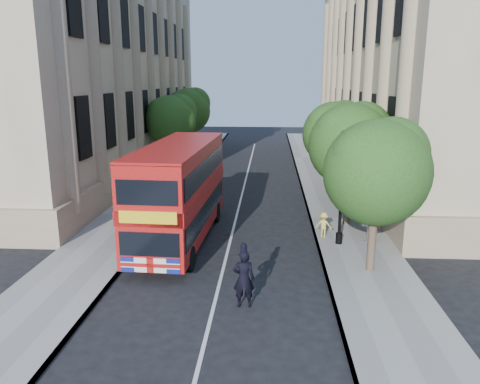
% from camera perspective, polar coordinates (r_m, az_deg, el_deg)
% --- Properties ---
extents(ground, '(120.00, 120.00, 0.00)m').
position_cam_1_polar(ground, '(16.33, -3.15, -13.47)').
color(ground, black).
rests_on(ground, ground).
extents(pavement_right, '(3.50, 80.00, 0.12)m').
position_cam_1_polar(pavement_right, '(25.82, 12.36, -3.28)').
color(pavement_right, gray).
rests_on(pavement_right, ground).
extents(pavement_left, '(3.50, 80.00, 0.12)m').
position_cam_1_polar(pavement_left, '(26.61, -12.96, -2.80)').
color(pavement_left, gray).
rests_on(pavement_left, ground).
extents(building_right, '(12.00, 38.00, 18.00)m').
position_cam_1_polar(building_right, '(40.28, 21.81, 14.94)').
color(building_right, tan).
rests_on(building_right, ground).
extents(building_left, '(12.00, 38.00, 18.00)m').
position_cam_1_polar(building_left, '(41.50, -19.06, 15.10)').
color(building_left, tan).
rests_on(building_left, ground).
extents(tree_right_near, '(4.00, 4.00, 6.08)m').
position_cam_1_polar(tree_right_near, '(18.20, 16.48, 2.99)').
color(tree_right_near, '#473828').
rests_on(tree_right_near, ground).
extents(tree_right_mid, '(4.20, 4.20, 6.37)m').
position_cam_1_polar(tree_right_mid, '(23.99, 13.44, 6.12)').
color(tree_right_mid, '#473828').
rests_on(tree_right_mid, ground).
extents(tree_right_far, '(4.00, 4.00, 6.15)m').
position_cam_1_polar(tree_right_far, '(29.90, 11.55, 7.38)').
color(tree_right_far, '#473828').
rests_on(tree_right_far, ground).
extents(tree_left_far, '(4.00, 4.00, 6.30)m').
position_cam_1_polar(tree_left_far, '(37.40, -8.38, 8.92)').
color(tree_left_far, '#473828').
rests_on(tree_left_far, ground).
extents(tree_left_back, '(4.20, 4.20, 6.65)m').
position_cam_1_polar(tree_left_back, '(45.22, -6.28, 10.11)').
color(tree_left_back, '#473828').
rests_on(tree_left_back, ground).
extents(lamp_post, '(0.32, 0.32, 5.16)m').
position_cam_1_polar(lamp_post, '(21.25, 12.24, -0.07)').
color(lamp_post, black).
rests_on(lamp_post, pavement_right).
extents(double_decker_bus, '(3.01, 9.82, 4.48)m').
position_cam_1_polar(double_decker_bus, '(21.63, -7.37, 0.28)').
color(double_decker_bus, '#A80E0B').
rests_on(double_decker_bus, ground).
extents(box_van, '(2.06, 4.64, 2.61)m').
position_cam_1_polar(box_van, '(27.61, -6.19, 0.68)').
color(box_van, black).
rests_on(box_van, ground).
extents(police_constable, '(0.75, 0.52, 1.99)m').
position_cam_1_polar(police_constable, '(15.73, 0.45, -10.53)').
color(police_constable, black).
rests_on(police_constable, ground).
extents(woman_pedestrian, '(0.91, 0.83, 1.53)m').
position_cam_1_polar(woman_pedestrian, '(22.26, 15.38, -3.97)').
color(woman_pedestrian, beige).
rests_on(woman_pedestrian, pavement_right).
extents(child_a, '(0.72, 0.54, 1.13)m').
position_cam_1_polar(child_a, '(22.28, 16.08, -4.55)').
color(child_a, orange).
rests_on(child_a, pavement_right).
extents(child_b, '(0.86, 0.63, 1.20)m').
position_cam_1_polar(child_b, '(22.49, 10.18, -3.95)').
color(child_b, '#E0C14C').
rests_on(child_b, pavement_right).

